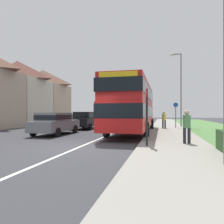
{
  "coord_description": "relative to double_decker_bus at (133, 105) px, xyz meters",
  "views": [
    {
      "loc": [
        3.64,
        -9.11,
        1.56
      ],
      "look_at": [
        0.59,
        3.92,
        1.6
      ],
      "focal_mm": 34.31,
      "sensor_mm": 36.0,
      "label": 1
    }
  ],
  "objects": [
    {
      "name": "ground_plane",
      "position": [
        -1.47,
        -7.13,
        -2.14
      ],
      "size": [
        120.0,
        120.0,
        0.0
      ],
      "primitive_type": "plane",
      "color": "#38383D"
    },
    {
      "name": "lane_marking_centre",
      "position": [
        -1.47,
        0.87,
        -2.14
      ],
      "size": [
        0.14,
        60.0,
        0.01
      ],
      "primitive_type": "cube",
      "color": "silver",
      "rests_on": "ground_plane"
    },
    {
      "name": "pavement_near_side",
      "position": [
        2.73,
        -1.13,
        -2.08
      ],
      "size": [
        3.2,
        68.0,
        0.12
      ],
      "primitive_type": "cube",
      "color": "gray",
      "rests_on": "ground_plane"
    },
    {
      "name": "double_decker_bus",
      "position": [
        0.0,
        0.0,
        0.0
      ],
      "size": [
        2.8,
        11.51,
        3.7
      ],
      "color": "red",
      "rests_on": "ground_plane"
    },
    {
      "name": "parked_car_grey",
      "position": [
        -5.18,
        -2.45,
        -1.28
      ],
      "size": [
        1.94,
        4.56,
        1.56
      ],
      "color": "slate",
      "rests_on": "ground_plane"
    },
    {
      "name": "parked_car_black",
      "position": [
        -4.96,
        3.22,
        -1.24
      ],
      "size": [
        1.94,
        4.51,
        1.63
      ],
      "color": "black",
      "rests_on": "ground_plane"
    },
    {
      "name": "pedestrian_at_stop",
      "position": [
        3.3,
        -5.73,
        -1.17
      ],
      "size": [
        0.34,
        0.34,
        1.67
      ],
      "color": "#23232D",
      "rests_on": "ground_plane"
    },
    {
      "name": "pedestrian_walking_away",
      "position": [
        2.35,
        3.79,
        -1.17
      ],
      "size": [
        0.34,
        0.34,
        1.67
      ],
      "color": "#23232D",
      "rests_on": "ground_plane"
    },
    {
      "name": "bus_stop_sign",
      "position": [
        1.53,
        -6.85,
        -0.6
      ],
      "size": [
        0.09,
        0.52,
        2.6
      ],
      "color": "black",
      "rests_on": "ground_plane"
    },
    {
      "name": "cycle_route_sign",
      "position": [
        3.43,
        4.96,
        -0.72
      ],
      "size": [
        0.44,
        0.08,
        2.52
      ],
      "color": "slate",
      "rests_on": "ground_plane"
    },
    {
      "name": "street_lamp_near",
      "position": [
        3.78,
        -9.79,
        2.5
      ],
      "size": [
        1.14,
        0.2,
        8.17
      ],
      "color": "slate",
      "rests_on": "ground_plane"
    },
    {
      "name": "street_lamp_mid",
      "position": [
        3.97,
        6.69,
        2.22
      ],
      "size": [
        1.14,
        0.2,
        7.62
      ],
      "color": "slate",
      "rests_on": "ground_plane"
    },
    {
      "name": "house_terrace_far_side",
      "position": [
        -15.44,
        4.09,
        1.87
      ],
      "size": [
        6.84,
        23.13,
        8.02
      ],
      "color": "#C1A88E",
      "rests_on": "ground_plane"
    }
  ]
}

